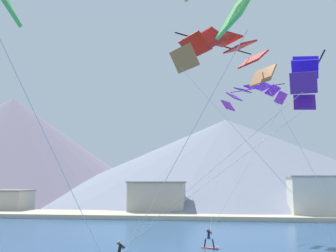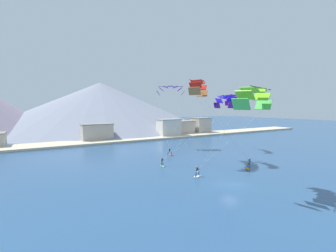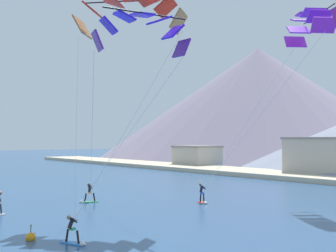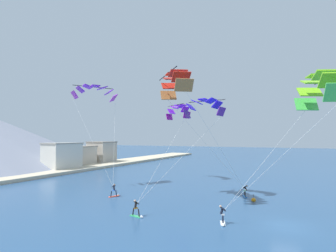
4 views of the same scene
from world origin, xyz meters
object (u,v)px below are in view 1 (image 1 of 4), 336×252
at_px(kitesurfer_near_lead, 211,242).
at_px(parafoil_kite_near_trail, 226,53).
at_px(parafoil_kite_near_lead, 253,94).
at_px(parafoil_kite_far_left, 304,79).

distance_m(kitesurfer_near_lead, parafoil_kite_near_trail, 17.16).
bearing_deg(parafoil_kite_near_lead, parafoil_kite_near_trail, -101.95).
relative_size(kitesurfer_near_lead, parafoil_kite_near_lead, 0.12).
bearing_deg(parafoil_kite_far_left, parafoil_kite_near_trail, 156.08).
bearing_deg(parafoil_kite_far_left, kitesurfer_near_lead, 120.89).
bearing_deg(parafoil_kite_near_lead, kitesurfer_near_lead, -120.82).
bearing_deg(parafoil_kite_far_left, parafoil_kite_near_lead, 94.19).
bearing_deg(kitesurfer_near_lead, parafoil_kite_near_trail, -80.43).
xyz_separation_m(kitesurfer_near_lead, parafoil_kite_far_left, (6.39, -10.68, 12.07)).
height_order(kitesurfer_near_lead, parafoil_kite_near_lead, parafoil_kite_near_lead).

